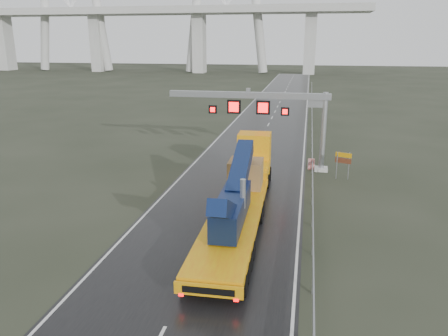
% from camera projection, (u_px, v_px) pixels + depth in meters
% --- Properties ---
extents(ground, '(400.00, 400.00, 0.00)m').
position_uv_depth(ground, '(203.00, 253.00, 24.71)').
color(ground, '#262B1E').
rests_on(ground, ground).
extents(road, '(11.00, 200.00, 0.02)m').
position_uv_depth(road, '(268.00, 125.00, 62.40)').
color(road, black).
rests_on(road, ground).
extents(guardrail, '(0.20, 140.00, 1.40)m').
position_uv_depth(guardrail, '(312.00, 136.00, 51.68)').
color(guardrail, gray).
rests_on(guardrail, ground).
extents(sign_gantry, '(14.90, 1.20, 7.42)m').
position_uv_depth(sign_gantry, '(271.00, 109.00, 39.71)').
color(sign_gantry, silver).
rests_on(sign_gantry, ground).
extents(heavy_haul_truck, '(3.46, 20.81, 4.87)m').
position_uv_depth(heavy_haul_truck, '(243.00, 185.00, 30.55)').
color(heavy_haul_truck, orange).
rests_on(heavy_haul_truck, ground).
extents(exit_sign_pair, '(1.33, 0.56, 2.40)m').
position_uv_depth(exit_sign_pair, '(343.00, 160.00, 37.50)').
color(exit_sign_pair, '#96999F').
rests_on(exit_sign_pair, ground).
extents(striped_barrier, '(0.63, 0.40, 1.00)m').
position_uv_depth(striped_barrier, '(311.00, 164.00, 40.69)').
color(striped_barrier, red).
rests_on(striped_barrier, ground).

